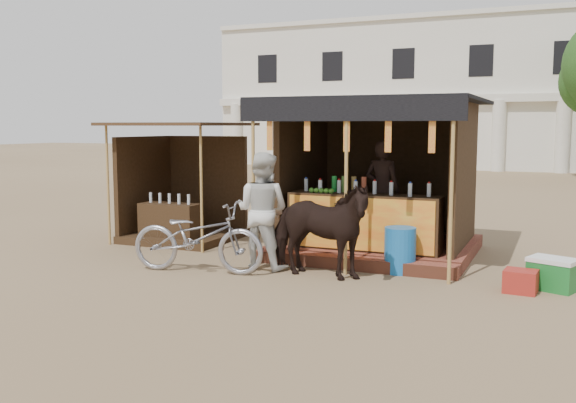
{
  "coord_description": "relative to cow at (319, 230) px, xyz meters",
  "views": [
    {
      "loc": [
        4.07,
        -7.87,
        2.32
      ],
      "look_at": [
        0.0,
        1.6,
        1.1
      ],
      "focal_mm": 40.0,
      "sensor_mm": 36.0,
      "label": 1
    }
  ],
  "objects": [
    {
      "name": "cooler",
      "position": [
        3.31,
        0.64,
        -0.51
      ],
      "size": [
        0.75,
        0.64,
        0.46
      ],
      "color": "#186D27",
      "rests_on": "ground"
    },
    {
      "name": "background_building",
      "position": [
        -2.7,
        28.79,
        3.23
      ],
      "size": [
        26.0,
        7.45,
        8.18
      ],
      "color": "silver",
      "rests_on": "ground"
    },
    {
      "name": "motorbike",
      "position": [
        -1.89,
        -0.39,
        -0.18
      ],
      "size": [
        2.26,
        1.08,
        1.14
      ],
      "primitive_type": "imported",
      "rotation": [
        0.0,
        0.0,
        1.73
      ],
      "color": "#94949C",
      "rests_on": "ground"
    },
    {
      "name": "blue_barrel",
      "position": [
        1.06,
        0.84,
        -0.38
      ],
      "size": [
        0.63,
        0.63,
        0.73
      ],
      "primitive_type": "cylinder",
      "rotation": [
        0.0,
        0.0,
        -0.33
      ],
      "color": "#1763AE",
      "rests_on": "ground"
    },
    {
      "name": "cow",
      "position": [
        0.0,
        0.0,
        0.0
      ],
      "size": [
        1.83,
        0.96,
        1.49
      ],
      "primitive_type": "imported",
      "rotation": [
        0.0,
        0.0,
        1.48
      ],
      "color": "black",
      "rests_on": "ground"
    },
    {
      "name": "ground",
      "position": [
        -0.7,
        -1.16,
        -0.75
      ],
      "size": [
        120.0,
        120.0,
        0.0
      ],
      "primitive_type": "plane",
      "color": "#846B4C",
      "rests_on": "ground"
    },
    {
      "name": "red_crate",
      "position": [
        2.9,
        0.31,
        -0.59
      ],
      "size": [
        0.47,
        0.42,
        0.32
      ],
      "primitive_type": "cube",
      "rotation": [
        0.0,
        0.0,
        -0.09
      ],
      "color": "maroon",
      "rests_on": "ground"
    },
    {
      "name": "secondary_stall",
      "position": [
        -3.86,
        2.08,
        0.1
      ],
      "size": [
        2.4,
        2.4,
        2.38
      ],
      "color": "#382314",
      "rests_on": "ground"
    },
    {
      "name": "bystander",
      "position": [
        -1.08,
        0.27,
        0.2
      ],
      "size": [
        0.95,
        0.76,
        1.9
      ],
      "primitive_type": "imported",
      "rotation": [
        0.0,
        0.0,
        3.1
      ],
      "color": "silver",
      "rests_on": "ground"
    },
    {
      "name": "main_stall",
      "position": [
        0.31,
        2.2,
        0.29
      ],
      "size": [
        3.6,
        3.61,
        2.78
      ],
      "color": "brown",
      "rests_on": "ground"
    }
  ]
}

